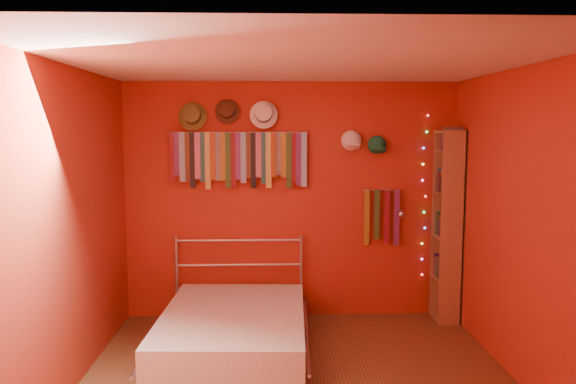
{
  "coord_description": "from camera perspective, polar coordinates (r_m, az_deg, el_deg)",
  "views": [
    {
      "loc": [
        -0.21,
        -4.16,
        2.03
      ],
      "look_at": [
        -0.06,
        0.9,
        1.44
      ],
      "focal_mm": 35.0,
      "sensor_mm": 36.0,
      "label": 1
    }
  ],
  "objects": [
    {
      "name": "left_wall",
      "position": [
        4.5,
        -21.78,
        -3.83
      ],
      "size": [
        0.02,
        3.5,
        2.5
      ],
      "primitive_type": "cube",
      "color": "maroon",
      "rests_on": "ground"
    },
    {
      "name": "ceiling",
      "position": [
        4.19,
        1.18,
        13.07
      ],
      "size": [
        3.5,
        3.5,
        0.02
      ],
      "primitive_type": "cube",
      "color": "white",
      "rests_on": "back_wall"
    },
    {
      "name": "reading_lamp",
      "position": [
        5.9,
        11.34,
        -2.2
      ],
      "size": [
        0.07,
        0.29,
        0.08
      ],
      "color": "silver",
      "rests_on": "back_wall"
    },
    {
      "name": "fedora_olive",
      "position": [
        5.87,
        -9.71,
        7.67
      ],
      "size": [
        0.29,
        0.16,
        0.29
      ],
      "rotation": [
        1.36,
        0.0,
        0.0
      ],
      "color": "brown",
      "rests_on": "back_wall"
    },
    {
      "name": "bed",
      "position": [
        5.21,
        -5.55,
        -13.86
      ],
      "size": [
        1.42,
        1.88,
        0.89
      ],
      "rotation": [
        0.0,
        0.0,
        -0.04
      ],
      "color": "silver",
      "rests_on": "ground"
    },
    {
      "name": "cap_green",
      "position": [
        5.96,
        9.02,
        4.75
      ],
      "size": [
        0.19,
        0.23,
        0.19
      ],
      "color": "#197147",
      "rests_on": "back_wall"
    },
    {
      "name": "fedora_brown",
      "position": [
        5.83,
        -6.23,
        8.19
      ],
      "size": [
        0.26,
        0.14,
        0.25
      ],
      "rotation": [
        1.36,
        0.0,
        0.0
      ],
      "color": "#49281A",
      "rests_on": "back_wall"
    },
    {
      "name": "fairy_lights",
      "position": [
        6.13,
        13.65,
        -0.43
      ],
      "size": [
        0.06,
        0.02,
        1.73
      ],
      "color": "#FF3333",
      "rests_on": "back_wall"
    },
    {
      "name": "bookshelf",
      "position": [
        6.07,
        16.23,
        -3.24
      ],
      "size": [
        0.25,
        0.34,
        2.0
      ],
      "color": "#A06B48",
      "rests_on": "ground"
    },
    {
      "name": "tie_rack",
      "position": [
        5.86,
        -5.04,
        3.58
      ],
      "size": [
        1.45,
        0.03,
        0.6
      ],
      "color": "silver",
      "rests_on": "back_wall"
    },
    {
      "name": "cap_white",
      "position": [
        5.91,
        6.44,
        5.19
      ],
      "size": [
        0.2,
        0.25,
        0.2
      ],
      "color": "white",
      "rests_on": "back_wall"
    },
    {
      "name": "right_wall",
      "position": [
        4.66,
        23.21,
        -3.55
      ],
      "size": [
        0.02,
        3.5,
        2.5
      ],
      "primitive_type": "cube",
      "color": "maroon",
      "rests_on": "ground"
    },
    {
      "name": "small_tie_rack",
      "position": [
        6.03,
        9.52,
        -2.33
      ],
      "size": [
        0.4,
        0.03,
        0.6
      ],
      "color": "silver",
      "rests_on": "back_wall"
    },
    {
      "name": "back_wall",
      "position": [
        5.96,
        0.29,
        -0.89
      ],
      "size": [
        3.5,
        0.02,
        2.5
      ],
      "primitive_type": "cube",
      "color": "maroon",
      "rests_on": "ground"
    },
    {
      "name": "fedora_white",
      "position": [
        5.81,
        -2.5,
        7.93
      ],
      "size": [
        0.29,
        0.16,
        0.29
      ],
      "rotation": [
        1.36,
        0.0,
        0.0
      ],
      "color": "white",
      "rests_on": "back_wall"
    }
  ]
}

